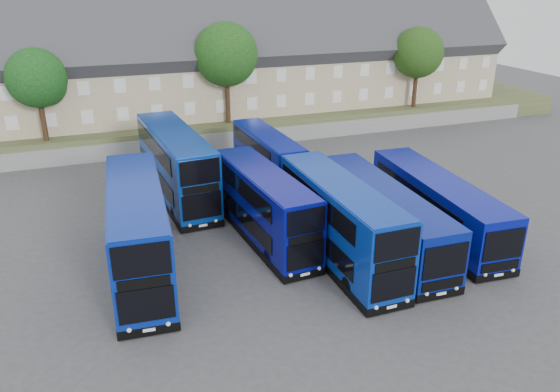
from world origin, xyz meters
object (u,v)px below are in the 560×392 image
(tree_west, at_px, (39,80))
(dd_front_mid, at_px, (265,207))
(tree_far, at_px, (429,41))
(tree_east, at_px, (419,54))
(dd_front_left, at_px, (138,232))
(coach_east_a, at_px, (381,217))
(tree_mid, at_px, (227,57))

(tree_west, bearing_deg, dd_front_mid, -58.14)
(tree_west, height_order, tree_far, tree_far)
(dd_front_mid, distance_m, tree_east, 31.38)
(dd_front_left, height_order, tree_west, tree_west)
(coach_east_a, bearing_deg, tree_west, 131.31)
(tree_west, distance_m, tree_mid, 16.04)
(dd_front_mid, bearing_deg, tree_west, 117.28)
(coach_east_a, bearing_deg, tree_far, 54.41)
(tree_east, relative_size, tree_far, 0.94)
(coach_east_a, xyz_separation_m, tree_mid, (-2.80, 23.54, 6.30))
(dd_front_mid, xyz_separation_m, tree_east, (23.49, 20.13, 5.27))
(coach_east_a, bearing_deg, dd_front_mid, 157.29)
(dd_front_left, height_order, coach_east_a, dd_front_left)
(dd_front_mid, bearing_deg, coach_east_a, -29.38)
(dd_front_mid, distance_m, tree_mid, 21.75)
(tree_east, distance_m, tree_far, 9.23)
(dd_front_left, xyz_separation_m, tree_east, (31.03, 21.53, 5.01))
(tree_west, relative_size, tree_far, 0.88)
(tree_far, bearing_deg, tree_east, -130.60)
(dd_front_left, bearing_deg, tree_mid, 67.46)
(tree_east, bearing_deg, dd_front_mid, -139.41)
(coach_east_a, distance_m, tree_east, 29.30)
(dd_front_left, bearing_deg, tree_west, 107.06)
(tree_west, bearing_deg, tree_east, 0.00)
(dd_front_left, height_order, dd_front_mid, dd_front_left)
(dd_front_left, xyz_separation_m, tree_mid, (11.03, 22.03, 5.68))
(dd_front_left, relative_size, dd_front_mid, 1.12)
(tree_west, height_order, tree_mid, tree_mid)
(tree_west, bearing_deg, tree_mid, 1.79)
(coach_east_a, height_order, tree_west, tree_west)
(dd_front_mid, distance_m, tree_west, 24.21)
(tree_mid, xyz_separation_m, tree_east, (20.00, -0.50, -0.68))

